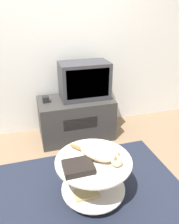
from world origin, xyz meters
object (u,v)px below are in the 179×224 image
object	(u,v)px
dvd_box	(78,167)
cat	(99,153)
speaker	(46,99)
tv	(84,80)

from	to	relation	value
dvd_box	cat	world-z (taller)	cat
speaker	dvd_box	bearing A→B (deg)	-84.37
tv	speaker	xyz separation A→B (m)	(-0.53, -0.02, -0.20)
dvd_box	cat	distance (m)	0.24
tv	dvd_box	world-z (taller)	tv
tv	cat	distance (m)	1.23
tv	speaker	distance (m)	0.57
dvd_box	tv	bearing A→B (deg)	72.30
tv	dvd_box	size ratio (longest dim) A/B	2.53
tv	cat	xyz separation A→B (m)	(-0.19, -1.18, -0.31)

